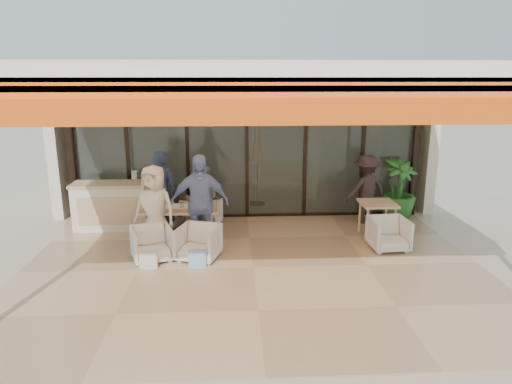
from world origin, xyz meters
TOP-DOWN VIEW (x-y plane):
  - ground at (0.00, 0.00)m, footprint 70.00×70.00m
  - terrace_floor at (0.00, 0.00)m, footprint 8.00×6.00m
  - terrace_structure at (0.00, -0.26)m, footprint 8.00×6.00m
  - glass_storefront at (0.00, 3.00)m, footprint 8.08×0.10m
  - interior_block at (0.01, 5.31)m, footprint 9.05×3.62m
  - host_counter at (-2.84, 2.30)m, footprint 1.85×0.65m
  - dining_table at (-1.39, 1.42)m, footprint 1.50×0.90m
  - chair_far_left at (-1.81, 2.36)m, footprint 0.77×0.74m
  - chair_far_right at (-0.97, 2.36)m, footprint 0.81×0.78m
  - chair_near_left at (-1.81, 0.46)m, footprint 0.86×0.83m
  - chair_near_right at (-0.97, 0.46)m, footprint 0.85×0.83m
  - diner_navy at (-1.81, 1.86)m, footprint 0.73×0.55m
  - diner_grey at (-0.97, 1.86)m, footprint 0.75×0.60m
  - diner_cream at (-1.81, 0.96)m, footprint 0.94×0.76m
  - diner_periwinkle at (-0.97, 0.96)m, footprint 1.13×0.56m
  - tote_bag_cream at (-1.81, 0.06)m, footprint 0.30×0.10m
  - tote_bag_blue at (-0.97, 0.06)m, footprint 0.30×0.10m
  - side_table at (2.64, 1.51)m, footprint 0.70×0.70m
  - side_chair at (2.64, 0.76)m, footprint 0.72×0.68m
  - standing_woman at (2.65, 2.43)m, footprint 1.14×0.85m
  - potted_palm at (3.47, 2.62)m, footprint 1.03×1.03m

SIDE VIEW (x-z plane):
  - ground at x=0.00m, z-range 0.00..0.00m
  - terrace_floor at x=0.00m, z-range 0.00..0.01m
  - tote_bag_cream at x=-1.81m, z-range 0.00..0.34m
  - tote_bag_blue at x=-0.97m, z-range 0.00..0.34m
  - chair_far_left at x=-1.81m, z-range 0.00..0.62m
  - chair_far_right at x=-0.97m, z-range 0.00..0.67m
  - chair_near_left at x=-1.81m, z-range 0.00..0.70m
  - side_chair at x=2.64m, z-range 0.00..0.70m
  - chair_near_right at x=-0.97m, z-range 0.00..0.71m
  - host_counter at x=-2.84m, z-range 0.01..1.05m
  - side_table at x=2.64m, z-range 0.27..1.01m
  - dining_table at x=-1.39m, z-range 0.22..1.15m
  - potted_palm at x=3.47m, z-range 0.00..1.44m
  - diner_grey at x=-0.97m, z-range 0.00..1.48m
  - standing_woman at x=2.65m, z-range 0.00..1.57m
  - diner_cream at x=-1.81m, z-range 0.00..1.67m
  - diner_navy at x=-1.81m, z-range 0.00..1.81m
  - diner_periwinkle at x=-0.97m, z-range 0.00..1.87m
  - glass_storefront at x=0.00m, z-range 0.00..3.20m
  - interior_block at x=0.01m, z-range 0.47..3.99m
  - terrace_structure at x=0.00m, z-range 1.55..4.95m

